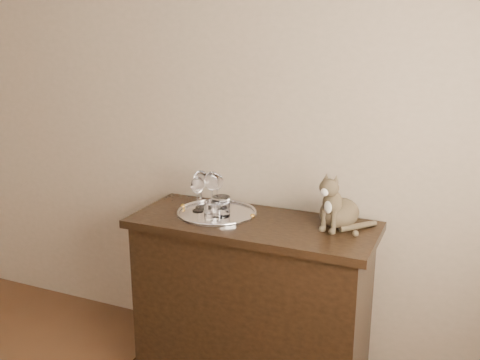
{
  "coord_description": "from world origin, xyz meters",
  "views": [
    {
      "loc": [
        1.52,
        -0.33,
        1.73
      ],
      "look_at": [
        0.53,
        1.95,
        1.05
      ],
      "focal_mm": 40.0,
      "sensor_mm": 36.0,
      "label": 1
    }
  ],
  "objects": [
    {
      "name": "wine_glass_a",
      "position": [
        0.29,
        2.0,
        0.96
      ],
      "size": [
        0.08,
        0.08,
        0.2
      ],
      "primitive_type": null,
      "color": "silver",
      "rests_on": "tray"
    },
    {
      "name": "wine_glass_b",
      "position": [
        0.35,
        2.06,
        0.95
      ],
      "size": [
        0.07,
        0.07,
        0.17
      ],
      "primitive_type": null,
      "color": "white",
      "rests_on": "tray"
    },
    {
      "name": "wine_glass_d",
      "position": [
        0.36,
        1.99,
        0.96
      ],
      "size": [
        0.08,
        0.08,
        0.2
      ],
      "primitive_type": null,
      "color": "silver",
      "rests_on": "tray"
    },
    {
      "name": "wall_back",
      "position": [
        0.0,
        2.25,
        1.35
      ],
      "size": [
        4.0,
        0.1,
        2.7
      ],
      "primitive_type": "cube",
      "color": "tan",
      "rests_on": "ground"
    },
    {
      "name": "tray",
      "position": [
        0.4,
        1.96,
        0.85
      ],
      "size": [
        0.4,
        0.4,
        0.01
      ],
      "primitive_type": "cylinder",
      "color": "silver",
      "rests_on": "sideboard"
    },
    {
      "name": "tumbler_a",
      "position": [
        0.44,
        1.93,
        0.91
      ],
      "size": [
        0.09,
        0.09,
        0.1
      ],
      "primitive_type": "cylinder",
      "color": "silver",
      "rests_on": "tray"
    },
    {
      "name": "cat",
      "position": [
        1.0,
        2.04,
        0.99
      ],
      "size": [
        0.33,
        0.32,
        0.27
      ],
      "primitive_type": null,
      "rotation": [
        0.0,
        0.0,
        -0.29
      ],
      "color": "brown",
      "rests_on": "sideboard"
    },
    {
      "name": "sideboard",
      "position": [
        0.6,
        1.94,
        0.42
      ],
      "size": [
        1.2,
        0.5,
        0.85
      ],
      "primitive_type": null,
      "color": "black",
      "rests_on": "ground"
    },
    {
      "name": "wine_glass_c",
      "position": [
        0.3,
        1.95,
        0.95
      ],
      "size": [
        0.07,
        0.07,
        0.18
      ],
      "primitive_type": null,
      "color": "silver",
      "rests_on": "tray"
    },
    {
      "name": "tumbler_b",
      "position": [
        0.42,
        1.87,
        0.9
      ],
      "size": [
        0.08,
        0.08,
        0.09
      ],
      "primitive_type": "cylinder",
      "color": "white",
      "rests_on": "tray"
    }
  ]
}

